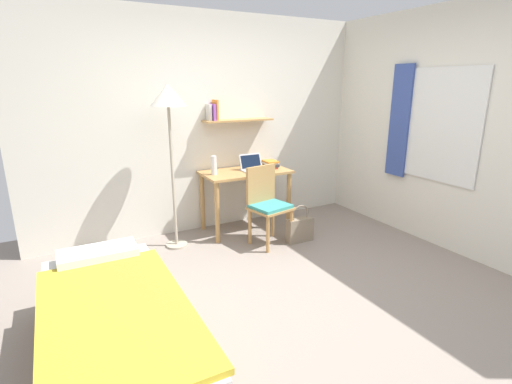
% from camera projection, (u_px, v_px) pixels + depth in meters
% --- Properties ---
extents(ground_plane, '(5.28, 5.28, 0.00)m').
position_uv_depth(ground_plane, '(303.00, 297.00, 3.34)').
color(ground_plane, gray).
extents(wall_back, '(4.40, 0.27, 2.60)m').
position_uv_depth(wall_back, '(212.00, 125.00, 4.70)').
color(wall_back, silver).
rests_on(wall_back, ground_plane).
extents(wall_right, '(0.10, 4.40, 2.60)m').
position_uv_depth(wall_right, '(468.00, 133.00, 3.92)').
color(wall_right, silver).
rests_on(wall_right, ground_plane).
extents(bed, '(0.85, 1.89, 0.54)m').
position_uv_depth(bed, '(116.00, 334.00, 2.47)').
color(bed, '#B2844C').
rests_on(bed, ground_plane).
extents(desk, '(1.07, 0.58, 0.75)m').
position_uv_depth(desk, '(246.00, 182.00, 4.75)').
color(desk, '#B2844C').
rests_on(desk, ground_plane).
extents(desk_chair, '(0.50, 0.46, 0.89)m').
position_uv_depth(desk_chair, '(267.00, 202.00, 4.36)').
color(desk_chair, '#B2844C').
rests_on(desk_chair, ground_plane).
extents(standing_lamp, '(0.37, 0.37, 1.78)m').
position_uv_depth(standing_lamp, '(168.00, 106.00, 3.97)').
color(standing_lamp, '#B2A893').
rests_on(standing_lamp, ground_plane).
extents(laptop, '(0.30, 0.21, 0.19)m').
position_uv_depth(laptop, '(252.00, 166.00, 4.75)').
color(laptop, '#B7BABF').
rests_on(laptop, desk).
extents(water_bottle, '(0.07, 0.07, 0.22)m').
position_uv_depth(water_bottle, '(214.00, 165.00, 4.49)').
color(water_bottle, silver).
rests_on(water_bottle, desk).
extents(book_stack, '(0.18, 0.23, 0.10)m').
position_uv_depth(book_stack, '(270.00, 164.00, 4.86)').
color(book_stack, '#D13D38').
rests_on(book_stack, desk).
extents(handbag, '(0.33, 0.11, 0.44)m').
position_uv_depth(handbag, '(300.00, 229.00, 4.48)').
color(handbag, gray).
rests_on(handbag, ground_plane).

